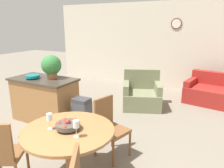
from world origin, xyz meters
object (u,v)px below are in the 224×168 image
object	(u,v)px
wine_glass_right	(76,125)
armchair	(142,95)
dining_table	(69,142)
fruit_bowl	(68,125)
teal_bowl	(33,76)
dining_chair_near_left	(2,152)
kitchen_island	(45,99)
wine_glass_left	(49,118)
dining_chair_far_side	(109,125)
trash_bin	(82,114)
potted_plant	(51,66)

from	to	relation	value
wine_glass_right	armchair	size ratio (longest dim) A/B	0.17
dining_table	armchair	distance (m)	3.04
fruit_bowl	teal_bowl	size ratio (longest dim) A/B	1.04
dining_table	dining_chair_near_left	distance (m)	0.81
kitchen_island	dining_table	bearing A→B (deg)	-37.49
armchair	wine_glass_left	bearing A→B (deg)	-113.93
kitchen_island	fruit_bowl	bearing A→B (deg)	-37.50
dining_chair_far_side	kitchen_island	size ratio (longest dim) A/B	0.67
fruit_bowl	wine_glass_left	bearing A→B (deg)	-155.73
dining_table	fruit_bowl	bearing A→B (deg)	171.24
teal_bowl	armchair	size ratio (longest dim) A/B	0.25
dining_table	trash_bin	world-z (taller)	dining_table
trash_bin	wine_glass_left	bearing A→B (deg)	-69.14
dining_chair_near_left	trash_bin	bearing A→B (deg)	62.47
kitchen_island	trash_bin	size ratio (longest dim) A/B	2.14
dining_chair_near_left	wine_glass_right	distance (m)	1.02
fruit_bowl	trash_bin	bearing A→B (deg)	119.58
kitchen_island	potted_plant	xyz separation A→B (m)	(0.15, 0.12, 0.72)
potted_plant	dining_chair_near_left	bearing A→B (deg)	-64.59
teal_bowl	potted_plant	bearing A→B (deg)	33.40
fruit_bowl	trash_bin	distance (m)	1.56
wine_glass_left	armchair	xyz separation A→B (m)	(0.05, 3.12, -0.61)
trash_bin	armchair	distance (m)	1.83
dining_chair_far_side	armchair	xyz separation A→B (m)	(-0.29, 2.23, -0.21)
teal_bowl	trash_bin	bearing A→B (deg)	4.02
dining_chair_far_side	wine_glass_left	bearing A→B (deg)	-5.90
armchair	teal_bowl	bearing A→B (deg)	-156.51
dining_chair_far_side	kitchen_island	distance (m)	1.91
dining_table	dining_chair_near_left	size ratio (longest dim) A/B	1.23
fruit_bowl	trash_bin	xyz separation A→B (m)	(-0.73, 1.28, -0.50)
dining_table	dining_chair_far_side	distance (m)	0.81
armchair	wine_glass_right	bearing A→B (deg)	-106.48
dining_chair_far_side	trash_bin	bearing A→B (deg)	-104.37
dining_table	dining_chair_far_side	bearing A→B (deg)	80.35
dining_chair_far_side	dining_chair_near_left	bearing A→B (deg)	-17.04
dining_table	wine_glass_right	size ratio (longest dim) A/B	5.66
dining_chair_far_side	dining_table	bearing A→B (deg)	5.46
wine_glass_right	wine_glass_left	bearing A→B (deg)	178.95
wine_glass_left	potted_plant	size ratio (longest dim) A/B	0.42
wine_glass_left	armchair	bearing A→B (deg)	89.07
dining_chair_far_side	armchair	bearing A→B (deg)	-157.48
wine_glass_left	kitchen_island	xyz separation A→B (m)	(-1.50, 1.40, -0.44)
kitchen_island	potted_plant	world-z (taller)	potted_plant
wine_glass_right	teal_bowl	world-z (taller)	teal_bowl
kitchen_island	armchair	distance (m)	2.32
armchair	dining_chair_near_left	bearing A→B (deg)	-121.19
dining_chair_near_left	dining_chair_far_side	xyz separation A→B (m)	(0.79, 1.26, 0.00)
dining_chair_far_side	fruit_bowl	xyz separation A→B (m)	(-0.14, -0.79, 0.31)
wine_glass_left	trash_bin	xyz separation A→B (m)	(-0.52, 1.38, -0.59)
dining_chair_near_left	teal_bowl	distance (m)	2.12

